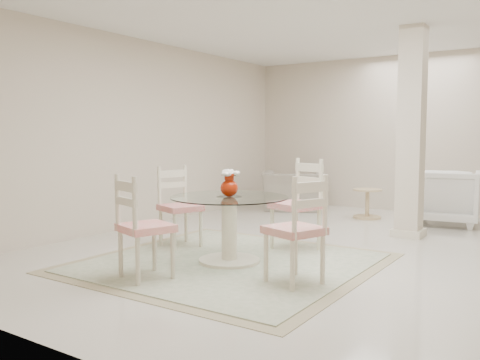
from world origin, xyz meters
The scene contains 13 objects.
ground centered at (0.00, 0.00, 0.00)m, with size 7.00×7.00×0.00m, color beige.
room_shell centered at (0.00, 0.00, 1.86)m, with size 6.02×7.02×2.71m.
column centered at (0.50, 1.30, 1.35)m, with size 0.30×0.30×2.70m, color beige.
area_rug centered at (-0.65, -1.16, 0.01)m, with size 2.80×2.80×0.02m.
dining_table centered at (-0.65, -1.16, 0.35)m, with size 1.20×1.20×0.70m.
red_vase centered at (-0.65, -1.16, 0.83)m, with size 0.21×0.20×0.28m.
dining_chair_east centered at (0.32, -1.48, 0.57)m, with size 0.56×0.56×1.08m.
dining_chair_north centered at (-0.33, -0.18, 0.61)m, with size 0.59×0.59×1.16m.
dining_chair_west centered at (-1.62, -0.84, 0.55)m, with size 0.54×0.54×1.05m.
dining_chair_south centered at (-0.97, -2.13, 0.56)m, with size 0.54×0.54×1.06m.
recliner_taupe centered at (-1.87, 2.60, 0.34)m, with size 1.05×0.92×0.68m, color gray.
armchair_white centered at (0.71, 2.54, 0.41)m, with size 0.88×0.90×0.82m, color white.
side_table centered at (-0.46, 2.42, 0.22)m, with size 0.45×0.45×0.47m.
Camera 1 is at (2.30, -5.39, 1.32)m, focal length 38.00 mm.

